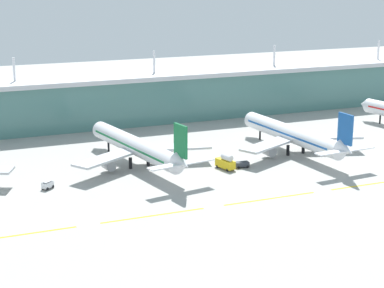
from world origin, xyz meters
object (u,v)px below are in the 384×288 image
airliner_far_middle (294,135)px  pushback_tug (242,164)px  airliner_near_middle (137,147)px  fuel_truck (226,162)px  baggage_cart (48,185)px

airliner_far_middle → pushback_tug: 25.94m
airliner_near_middle → fuel_truck: bearing=-29.3°
airliner_near_middle → fuel_truck: 28.74m
airliner_far_middle → fuel_truck: 30.86m
baggage_cart → pushback_tug: bearing=-2.1°
pushback_tug → baggage_cart: bearing=177.9°
airliner_near_middle → baggage_cart: bearing=-158.6°
airliner_near_middle → pushback_tug: (30.37, -14.30, -5.35)m
airliner_far_middle → baggage_cart: (-85.20, -6.32, -5.18)m
airliner_near_middle → fuel_truck: (24.80, -13.90, -4.19)m
baggage_cart → fuel_truck: size_ratio=0.52×
airliner_far_middle → pushback_tug: airliner_far_middle is taller
fuel_truck → baggage_cart: bearing=178.1°
pushback_tug → fuel_truck: bearing=175.9°
airliner_near_middle → baggage_cart: 33.61m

